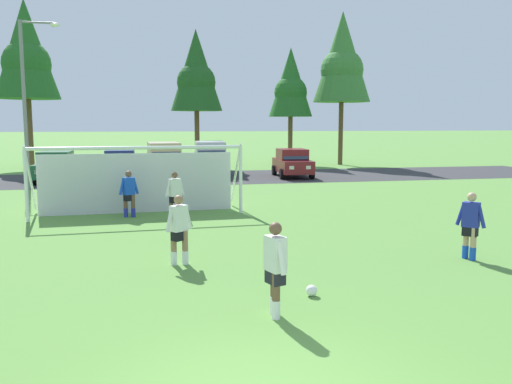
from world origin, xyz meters
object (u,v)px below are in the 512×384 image
Objects in this scene: soccer_goal at (138,178)px; parked_car_slot_center at (210,158)px; player_midfield_center at (179,230)px; parked_car_slot_center_left at (164,160)px; player_winger_left at (275,270)px; parked_car_slot_center_right at (292,163)px; soccer_ball at (312,291)px; player_striker_near at (470,226)px; player_defender_far at (129,194)px; parked_car_slot_far_left at (56,166)px; street_lamp at (28,103)px; player_winger_right at (175,196)px; parked_car_slot_left at (120,164)px.

soccer_goal is 13.95m from parked_car_slot_center.
parked_car_slot_center_left is (0.34, 19.59, 0.29)m from player_midfield_center.
player_midfield_center is at bearing 110.38° from player_winger_left.
parked_car_slot_center reaches higher than parked_car_slot_center_right.
parked_car_slot_center is (2.88, 1.13, 0.00)m from parked_car_slot_center_left.
player_midfield_center is at bearing 129.43° from soccer_ball.
soccer_ball is at bearing -92.18° from parked_car_slot_center.
player_striker_near is 11.27m from player_defender_far.
parked_car_slot_far_left is 4.72m from street_lamp.
player_winger_right is 0.35× the size of parked_car_slot_center_left.
parked_car_slot_center is at bearing 162.61° from parked_car_slot_center_right.
parked_car_slot_center_right is (1.20, 20.14, 0.05)m from player_striker_near.
parked_car_slot_left reaches higher than player_striker_near.
parked_car_slot_center_left is at bearing 3.97° from parked_car_slot_far_left.
parked_car_slot_center_left reaches higher than parked_car_slot_center_right.
player_defender_far is at bearing -70.60° from parked_car_slot_far_left.
parked_car_slot_center_left reaches higher than parked_car_slot_far_left.
soccer_ball is 0.13× the size of player_defender_far.
player_striker_near is 1.00× the size of player_defender_far.
soccer_ball is at bearing -65.22° from street_lamp.
parked_car_slot_center_right is (9.45, 12.45, 0.05)m from player_defender_far.
parked_car_slot_center_right is (4.90, -1.53, -0.24)m from parked_car_slot_center.
parked_car_slot_center_left and parked_car_slot_center have the same top height.
street_lamp is at bearing 121.99° from soccer_goal.
soccer_ball is 0.05× the size of parked_car_slot_center_right.
street_lamp is at bearing 111.69° from player_midfield_center.
soccer_goal is at bearing 130.94° from player_winger_right.
soccer_goal is 10.48m from street_lamp.
player_winger_left is 0.35× the size of parked_car_slot_center.
parked_car_slot_center is (4.55, 13.99, 0.29)m from player_defender_far.
parked_car_slot_center_left is 3.09m from parked_car_slot_center.
player_midfield_center is 1.00× the size of player_winger_left.
parked_car_slot_center_left reaches higher than player_defender_far.
player_midfield_center is 6.86m from player_defender_far.
player_winger_right is (1.25, -1.44, -0.47)m from soccer_goal.
soccer_ball is 0.03× the size of street_lamp.
player_striker_near is 0.39× the size of parked_car_slot_left.
player_striker_near is 0.20× the size of street_lamp.
player_striker_near is 6.18m from player_winger_left.
player_winger_left is 0.35× the size of parked_car_slot_center_left.
player_striker_near is 21.76m from street_lamp.
player_midfield_center is (-2.32, 2.83, 0.71)m from soccer_ball.
street_lamp reaches higher than parked_car_slot_center.
player_striker_near is at bearing -72.26° from parked_car_slot_center_left.
player_winger_left is 0.38× the size of parked_car_slot_center_right.
player_midfield_center is at bearing -91.00° from parked_car_slot_center_left.
soccer_ball is at bearing -71.93° from soccer_goal.
street_lamp reaches higher than player_defender_far.
parked_car_slot_left is (-2.23, 20.27, 0.05)m from player_midfield_center.
player_midfield_center is 20.83m from parked_car_slot_center_right.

